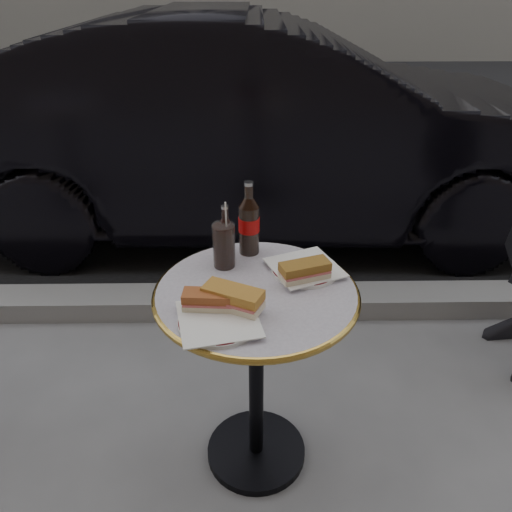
{
  "coord_description": "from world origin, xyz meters",
  "views": [
    {
      "loc": [
        -0.02,
        -1.24,
        1.57
      ],
      "look_at": [
        0.0,
        0.05,
        0.82
      ],
      "focal_mm": 35.0,
      "sensor_mm": 36.0,
      "label": 1
    }
  ],
  "objects_px": {
    "plate_left": "(219,321)",
    "plate_right": "(305,269)",
    "bistro_table": "(256,380)",
    "parked_car": "(262,128)",
    "cola_bottle_right": "(249,218)",
    "cola_glass": "(224,245)",
    "cola_bottle_left": "(226,234)"
  },
  "relations": [
    {
      "from": "parked_car",
      "to": "cola_bottle_left",
      "type": "bearing_deg",
      "value": 175.59
    },
    {
      "from": "plate_left",
      "to": "plate_right",
      "type": "xyz_separation_m",
      "value": [
        0.26,
        0.27,
        -0.0
      ]
    },
    {
      "from": "cola_bottle_left",
      "to": "cola_bottle_right",
      "type": "height_order",
      "value": "cola_bottle_right"
    },
    {
      "from": "cola_bottle_right",
      "to": "plate_left",
      "type": "bearing_deg",
      "value": -102.19
    },
    {
      "from": "plate_left",
      "to": "cola_bottle_right",
      "type": "height_order",
      "value": "cola_bottle_right"
    },
    {
      "from": "cola_bottle_left",
      "to": "parked_car",
      "type": "relative_size",
      "value": 0.05
    },
    {
      "from": "bistro_table",
      "to": "plate_right",
      "type": "distance_m",
      "value": 0.42
    },
    {
      "from": "bistro_table",
      "to": "plate_left",
      "type": "relative_size",
      "value": 3.28
    },
    {
      "from": "cola_glass",
      "to": "bistro_table",
      "type": "bearing_deg",
      "value": -54.74
    },
    {
      "from": "cola_bottle_left",
      "to": "plate_right",
      "type": "bearing_deg",
      "value": -14.79
    },
    {
      "from": "bistro_table",
      "to": "parked_car",
      "type": "relative_size",
      "value": 0.18
    },
    {
      "from": "bistro_table",
      "to": "cola_bottle_right",
      "type": "height_order",
      "value": "cola_bottle_right"
    },
    {
      "from": "plate_right",
      "to": "parked_car",
      "type": "relative_size",
      "value": 0.05
    },
    {
      "from": "cola_bottle_right",
      "to": "cola_glass",
      "type": "bearing_deg",
      "value": -132.51
    },
    {
      "from": "plate_right",
      "to": "cola_bottle_left",
      "type": "height_order",
      "value": "cola_bottle_left"
    },
    {
      "from": "cola_bottle_left",
      "to": "parked_car",
      "type": "distance_m",
      "value": 1.78
    },
    {
      "from": "cola_bottle_right",
      "to": "cola_glass",
      "type": "xyz_separation_m",
      "value": [
        -0.08,
        -0.09,
        -0.05
      ]
    },
    {
      "from": "cola_bottle_left",
      "to": "cola_bottle_right",
      "type": "xyz_separation_m",
      "value": [
        0.07,
        0.06,
        0.03
      ]
    },
    {
      "from": "plate_left",
      "to": "plate_right",
      "type": "bearing_deg",
      "value": 45.57
    },
    {
      "from": "bistro_table",
      "to": "plate_right",
      "type": "relative_size",
      "value": 3.42
    },
    {
      "from": "cola_glass",
      "to": "parked_car",
      "type": "height_order",
      "value": "parked_car"
    },
    {
      "from": "cola_bottle_right",
      "to": "bistro_table",
      "type": "bearing_deg",
      "value": -84.98
    },
    {
      "from": "cola_bottle_right",
      "to": "plate_right",
      "type": "bearing_deg",
      "value": -35.56
    },
    {
      "from": "bistro_table",
      "to": "cola_bottle_right",
      "type": "relative_size",
      "value": 2.88
    },
    {
      "from": "plate_left",
      "to": "cola_bottle_left",
      "type": "xyz_separation_m",
      "value": [
        0.01,
        0.33,
        0.09
      ]
    },
    {
      "from": "bistro_table",
      "to": "cola_bottle_left",
      "type": "bearing_deg",
      "value": 119.18
    },
    {
      "from": "cola_bottle_left",
      "to": "bistro_table",
      "type": "bearing_deg",
      "value": -60.82
    },
    {
      "from": "plate_right",
      "to": "cola_bottle_right",
      "type": "height_order",
      "value": "cola_bottle_right"
    },
    {
      "from": "plate_left",
      "to": "plate_right",
      "type": "height_order",
      "value": "same"
    },
    {
      "from": "plate_right",
      "to": "cola_glass",
      "type": "xyz_separation_m",
      "value": [
        -0.26,
        0.04,
        0.07
      ]
    },
    {
      "from": "plate_left",
      "to": "cola_glass",
      "type": "xyz_separation_m",
      "value": [
        0.0,
        0.3,
        0.07
      ]
    },
    {
      "from": "plate_right",
      "to": "cola_glass",
      "type": "bearing_deg",
      "value": 171.57
    }
  ]
}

